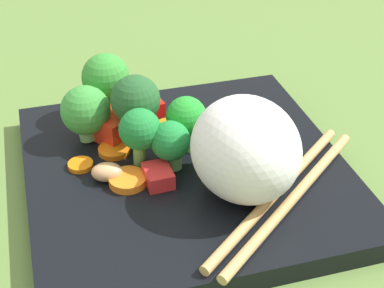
{
  "coord_description": "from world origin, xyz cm",
  "views": [
    {
      "loc": [
        38.23,
        -11.59,
        30.95
      ],
      "look_at": [
        0.07,
        0.49,
        3.79
      ],
      "focal_mm": 55.9,
      "sensor_mm": 36.0,
      "label": 1
    }
  ],
  "objects_px": {
    "square_plate": "(186,173)",
    "carrot_slice_0": "(170,129)",
    "rice_mound": "(245,149)",
    "broccoli_floret_4": "(140,131)",
    "chopstick_pair": "(285,195)"
  },
  "relations": [
    {
      "from": "square_plate",
      "to": "rice_mound",
      "type": "distance_m",
      "value": 0.07
    },
    {
      "from": "square_plate",
      "to": "rice_mound",
      "type": "relative_size",
      "value": 2.84
    },
    {
      "from": "chopstick_pair",
      "to": "square_plate",
      "type": "bearing_deg",
      "value": 93.76
    },
    {
      "from": "carrot_slice_0",
      "to": "rice_mound",
      "type": "bearing_deg",
      "value": 18.0
    },
    {
      "from": "square_plate",
      "to": "chopstick_pair",
      "type": "bearing_deg",
      "value": 41.44
    },
    {
      "from": "broccoli_floret_4",
      "to": "chopstick_pair",
      "type": "relative_size",
      "value": 0.3
    },
    {
      "from": "rice_mound",
      "to": "broccoli_floret_4",
      "type": "distance_m",
      "value": 0.09
    },
    {
      "from": "rice_mound",
      "to": "broccoli_floret_4",
      "type": "height_order",
      "value": "rice_mound"
    },
    {
      "from": "broccoli_floret_4",
      "to": "carrot_slice_0",
      "type": "distance_m",
      "value": 0.06
    },
    {
      "from": "rice_mound",
      "to": "chopstick_pair",
      "type": "bearing_deg",
      "value": 53.22
    },
    {
      "from": "broccoli_floret_4",
      "to": "square_plate",
      "type": "bearing_deg",
      "value": 70.67
    },
    {
      "from": "rice_mound",
      "to": "chopstick_pair",
      "type": "height_order",
      "value": "rice_mound"
    },
    {
      "from": "broccoli_floret_4",
      "to": "carrot_slice_0",
      "type": "xyz_separation_m",
      "value": [
        -0.04,
        0.04,
        -0.03
      ]
    },
    {
      "from": "square_plate",
      "to": "carrot_slice_0",
      "type": "relative_size",
      "value": 9.49
    },
    {
      "from": "carrot_slice_0",
      "to": "broccoli_floret_4",
      "type": "bearing_deg",
      "value": -42.71
    }
  ]
}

